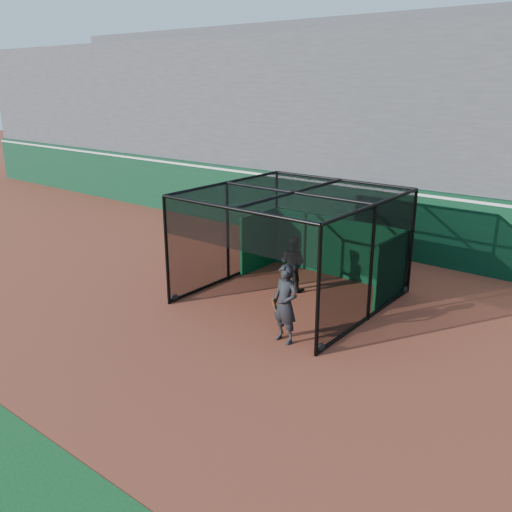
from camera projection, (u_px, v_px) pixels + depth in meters
The scene contains 6 objects.
ground at pixel (189, 321), 14.08m from camera, with size 120.00×120.00×0.00m, color brown.
outfield_wall at pixel (352, 213), 20.02m from camera, with size 50.00×0.50×2.50m.
grandstand at pixel (402, 119), 21.85m from camera, with size 50.00×7.85×8.95m.
batting_cage at pixel (293, 247), 15.15m from camera, with size 4.94×5.11×3.07m.
batter at pixel (293, 263), 15.96m from camera, with size 0.81×0.63×1.66m, color black.
on_deck_player at pixel (285, 304), 12.69m from camera, with size 0.75×0.54×1.93m.
Camera 1 is at (9.38, -8.99, 5.94)m, focal length 38.00 mm.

